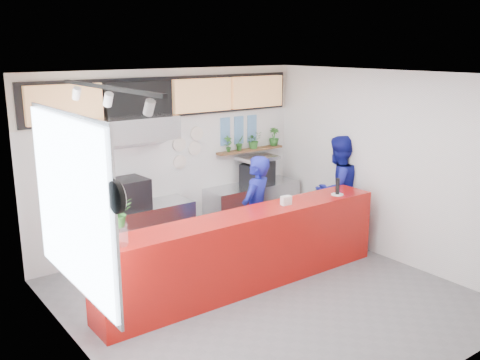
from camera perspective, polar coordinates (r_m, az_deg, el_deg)
floor at (r=7.53m, az=2.63°, el=-12.31°), size 5.00×5.00×0.00m
ceiling at (r=6.75m, az=2.93°, el=11.13°), size 5.00×5.00×0.00m
wall_back at (r=9.01m, az=-7.38°, el=2.15°), size 5.00×0.00×5.00m
wall_left at (r=5.80m, az=-16.75°, el=-5.10°), size 0.00×5.00×5.00m
wall_right at (r=8.75m, az=15.53°, el=1.39°), size 0.00×5.00×5.00m
service_counter at (r=7.59m, az=0.75°, el=-7.53°), size 4.50×0.60×1.10m
cream_band at (r=8.84m, az=-7.57°, el=9.13°), size 5.00×0.02×0.80m
prep_bench at (r=8.68m, az=-10.79°, el=-5.66°), size 1.80×0.60×0.90m
panini_oven at (r=8.43m, az=-11.77°, el=-1.43°), size 0.56×0.56×0.47m
extraction_hood at (r=8.23m, az=-11.18°, el=5.46°), size 1.20×0.70×0.35m
hood_lip at (r=8.26m, az=-11.12°, el=4.09°), size 1.20×0.69×0.31m
right_bench at (r=9.84m, az=1.32°, el=-3.03°), size 1.80×0.60×0.90m
espresso_machine at (r=9.74m, az=1.90°, el=0.74°), size 0.74×0.66×0.40m
espresso_tray at (r=9.68m, az=1.91°, el=2.37°), size 0.70×0.49×0.06m
herb_shelf at (r=9.79m, az=1.09°, el=3.23°), size 1.40×0.18×0.04m
menu_board_far_left at (r=8.03m, az=-18.20°, el=7.70°), size 1.10×0.10×0.55m
menu_board_mid_left at (r=8.47m, az=-10.71°, el=8.46°), size 1.10×0.10×0.55m
menu_board_mid_right at (r=9.04m, az=-4.03°, el=9.01°), size 1.10×0.10×0.55m
menu_board_far_right at (r=9.72m, az=1.81°, el=9.39°), size 1.10×0.10×0.55m
soffit at (r=8.82m, az=-7.46°, el=8.79°), size 4.80×0.04×0.65m
window_pane at (r=6.02m, az=-17.62°, el=-2.47°), size 0.04×2.20×1.90m
window_frame at (r=6.03m, az=-17.44°, el=-2.44°), size 0.03×2.30×2.00m
wall_clock_rim at (r=4.85m, az=-13.06°, el=-1.81°), size 0.05×0.30×0.30m
wall_clock_face at (r=4.86m, az=-12.74°, el=-1.75°), size 0.02×0.26×0.26m
track_rail at (r=5.66m, az=-13.95°, el=9.55°), size 0.05×2.40×0.04m
dec_plate_a at (r=9.01m, az=-6.50°, el=3.79°), size 0.24×0.03×0.24m
dec_plate_b at (r=9.18m, az=-4.87°, el=3.39°), size 0.24×0.03×0.24m
dec_plate_c at (r=9.07m, az=-6.45°, el=1.93°), size 0.24×0.03×0.24m
dec_plate_d at (r=9.16m, az=-4.63°, el=4.96°), size 0.24×0.03×0.24m
photo_frame_a at (r=9.48m, az=-1.59°, el=5.93°), size 0.20×0.02×0.25m
photo_frame_b at (r=9.66m, az=-0.13°, el=6.08°), size 0.20×0.02×0.25m
photo_frame_c at (r=9.84m, az=1.28°, el=6.23°), size 0.20×0.02×0.25m
photo_frame_d at (r=9.52m, az=-1.58°, el=4.44°), size 0.20×0.02×0.25m
photo_frame_e at (r=9.69m, az=-0.13°, el=4.62°), size 0.20×0.02×0.25m
photo_frame_f at (r=9.87m, az=1.28°, el=4.79°), size 0.20×0.02×0.25m
staff_center at (r=8.29m, az=1.71°, el=-3.32°), size 0.75×0.64×1.74m
staff_right at (r=9.40m, az=10.34°, el=-0.99°), size 0.95×0.76×1.88m
herb_a at (r=9.47m, az=-1.27°, el=3.87°), size 0.16×0.12×0.29m
herb_b at (r=9.62m, az=-0.02°, el=3.97°), size 0.17×0.14×0.27m
herb_c at (r=9.81m, az=1.49°, el=4.29°), size 0.32×0.29×0.31m
herb_d at (r=10.11m, az=3.65°, el=4.63°), size 0.23×0.22×0.34m
glass_vase at (r=6.38m, az=-12.75°, el=-5.73°), size 0.25×0.25×0.24m
basil_vase at (r=6.29m, az=-12.88°, el=-3.42°), size 0.32×0.29×0.34m
napkin_holder at (r=7.81m, az=4.94°, el=-2.19°), size 0.16×0.10×0.13m
white_plate at (r=8.44m, az=10.34°, el=-1.53°), size 0.24×0.24×0.01m
pepper_mill at (r=8.41m, az=10.38°, el=-0.65°), size 0.08×0.08×0.25m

